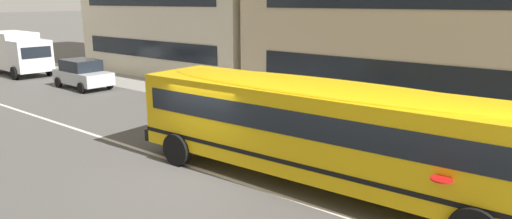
{
  "coord_description": "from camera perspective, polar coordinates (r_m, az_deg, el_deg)",
  "views": [
    {
      "loc": [
        8.86,
        -8.71,
        4.89
      ],
      "look_at": [
        1.42,
        0.63,
        1.97
      ],
      "focal_mm": 31.26,
      "sensor_mm": 36.0,
      "label": 1
    }
  ],
  "objects": [
    {
      "name": "ground_plane",
      "position": [
        13.36,
        -6.51,
        -7.85
      ],
      "size": [
        400.0,
        400.0,
        0.0
      ],
      "primitive_type": "plane",
      "color": "#54514F"
    },
    {
      "name": "sidewalk_far",
      "position": [
        19.29,
        9.88,
        -1.15
      ],
      "size": [
        120.0,
        3.0,
        0.01
      ],
      "primitive_type": "cube",
      "color": "gray",
      "rests_on": "ground_plane"
    },
    {
      "name": "lane_centreline",
      "position": [
        13.35,
        -6.51,
        -7.84
      ],
      "size": [
        110.0,
        0.16,
        0.01
      ],
      "primitive_type": "cube",
      "color": "silver",
      "rests_on": "ground_plane"
    },
    {
      "name": "school_bus",
      "position": [
        11.85,
        9.16,
        -2.07
      ],
      "size": [
        12.88,
        3.11,
        2.86
      ],
      "rotation": [
        0.0,
        0.0,
        0.04
      ],
      "color": "yellow",
      "rests_on": "ground_plane"
    },
    {
      "name": "parked_car_silver_beside_sign",
      "position": [
        27.42,
        -21.32,
        4.31
      ],
      "size": [
        3.96,
        2.0,
        1.64
      ],
      "rotation": [
        0.0,
        0.0,
        -0.04
      ],
      "color": "#B7BABF",
      "rests_on": "ground_plane"
    },
    {
      "name": "box_truck",
      "position": [
        34.53,
        -28.27,
        6.55
      ],
      "size": [
        6.13,
        2.68,
        2.82
      ],
      "rotation": [
        0.0,
        0.0,
        -0.05
      ],
      "color": "silver",
      "rests_on": "ground_plane"
    }
  ]
}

